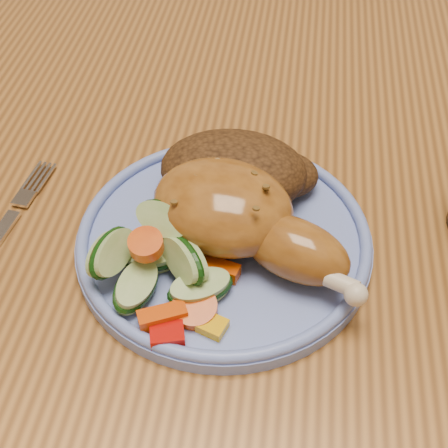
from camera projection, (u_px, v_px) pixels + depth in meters
name	position (u px, v px, depth m)	size (l,w,h in m)	color
dining_table	(254.00, 222.00, 0.66)	(0.90, 1.40, 0.75)	#945D27
chair_far	(282.00, 53.00, 1.21)	(0.42, 0.42, 0.91)	#4C2D16
plate	(224.00, 241.00, 0.52)	(0.24, 0.24, 0.01)	#687ECD
plate_rim	(224.00, 232.00, 0.51)	(0.24, 0.24, 0.01)	#687ECD
chicken_leg	(240.00, 217.00, 0.49)	(0.18, 0.14, 0.06)	#985D1F
rice_pilaf	(237.00, 172.00, 0.54)	(0.14, 0.09, 0.06)	#442811
vegetable_pile	(161.00, 266.00, 0.47)	(0.13, 0.13, 0.06)	#A50A05
fork	(0.00, 234.00, 0.53)	(0.03, 0.15, 0.00)	silver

